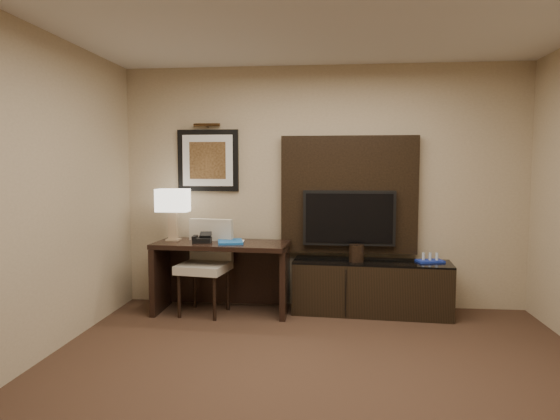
# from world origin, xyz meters

# --- Properties ---
(floor) EXTENTS (4.50, 5.00, 0.01)m
(floor) POSITION_xyz_m (0.00, 0.00, -0.01)
(floor) COLOR #372318
(floor) RESTS_ON ground
(wall_back) EXTENTS (4.50, 0.01, 2.70)m
(wall_back) POSITION_xyz_m (0.00, 2.50, 1.35)
(wall_back) COLOR tan
(wall_back) RESTS_ON floor
(wall_front) EXTENTS (4.50, 0.01, 2.70)m
(wall_front) POSITION_xyz_m (0.00, -2.50, 1.35)
(wall_front) COLOR tan
(wall_front) RESTS_ON floor
(desk) EXTENTS (1.47, 0.71, 0.77)m
(desk) POSITION_xyz_m (-1.07, 2.10, 0.38)
(desk) COLOR black
(desk) RESTS_ON floor
(credenza) EXTENTS (1.69, 0.58, 0.57)m
(credenza) POSITION_xyz_m (0.54, 2.20, 0.29)
(credenza) COLOR black
(credenza) RESTS_ON floor
(tv_wall_panel) EXTENTS (1.50, 0.12, 1.30)m
(tv_wall_panel) POSITION_xyz_m (0.30, 2.44, 1.27)
(tv_wall_panel) COLOR black
(tv_wall_panel) RESTS_ON wall_back
(tv) EXTENTS (1.00, 0.08, 0.60)m
(tv) POSITION_xyz_m (0.30, 2.34, 1.02)
(tv) COLOR black
(tv) RESTS_ON tv_wall_panel
(artwork) EXTENTS (0.70, 0.04, 0.70)m
(artwork) POSITION_xyz_m (-1.30, 2.48, 1.65)
(artwork) COLOR black
(artwork) RESTS_ON wall_back
(picture_light) EXTENTS (0.04, 0.04, 0.30)m
(picture_light) POSITION_xyz_m (-1.30, 2.44, 2.05)
(picture_light) COLOR #3B2613
(picture_light) RESTS_ON wall_back
(desk_chair) EXTENTS (0.57, 0.64, 1.03)m
(desk_chair) POSITION_xyz_m (-1.25, 2.01, 0.52)
(desk_chair) COLOR beige
(desk_chair) RESTS_ON floor
(table_lamp) EXTENTS (0.39, 0.29, 0.57)m
(table_lamp) POSITION_xyz_m (-1.63, 2.18, 1.05)
(table_lamp) COLOR tan
(table_lamp) RESTS_ON desk
(desk_phone) EXTENTS (0.21, 0.19, 0.10)m
(desk_phone) POSITION_xyz_m (-1.27, 2.07, 0.82)
(desk_phone) COLOR black
(desk_phone) RESTS_ON desk
(blue_folder) EXTENTS (0.33, 0.40, 0.02)m
(blue_folder) POSITION_xyz_m (-0.97, 2.08, 0.78)
(blue_folder) COLOR #175096
(blue_folder) RESTS_ON desk
(book) EXTENTS (0.16, 0.03, 0.22)m
(book) POSITION_xyz_m (-0.98, 2.07, 0.88)
(book) COLOR tan
(book) RESTS_ON desk
(ice_bucket) EXTENTS (0.21, 0.21, 0.18)m
(ice_bucket) POSITION_xyz_m (0.38, 2.17, 0.66)
(ice_bucket) COLOR black
(ice_bucket) RESTS_ON credenza
(minibar_tray) EXTENTS (0.31, 0.23, 0.10)m
(minibar_tray) POSITION_xyz_m (1.15, 2.22, 0.62)
(minibar_tray) COLOR #182DA1
(minibar_tray) RESTS_ON credenza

